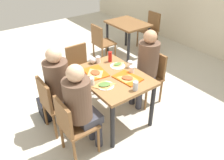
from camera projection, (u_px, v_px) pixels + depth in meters
ground_plane at (112, 117)px, 3.57m from camera, size 10.00×10.00×0.02m
main_table at (112, 82)px, 3.22m from camera, size 1.08×0.81×0.75m
chair_near_left at (53, 102)px, 3.09m from camera, size 0.40×0.40×0.85m
chair_near_right at (72, 124)px, 2.72m from camera, size 0.40×0.40×0.85m
chair_far_side at (151, 74)px, 3.71m from camera, size 0.40×0.40×0.85m
chair_left_end at (80, 66)px, 3.93m from camera, size 0.40×0.40×0.85m
person_in_red at (60, 83)px, 3.03m from camera, size 0.32×0.42×1.26m
person_in_brown_jacket at (81, 103)px, 2.66m from camera, size 0.32×0.42×1.26m
person_far_side at (146, 63)px, 3.50m from camera, size 0.32×0.42×1.26m
tray_red_near at (96, 72)px, 3.22m from camera, size 0.39×0.30×0.02m
tray_red_far at (128, 78)px, 3.10m from camera, size 0.39×0.30×0.02m
paper_plate_center at (118, 66)px, 3.39m from camera, size 0.22×0.22×0.01m
paper_plate_near_edge at (106, 86)px, 2.94m from camera, size 0.22×0.22×0.01m
pizza_slice_a at (95, 73)px, 3.18m from camera, size 0.24×0.19×0.02m
pizza_slice_b at (127, 78)px, 3.06m from camera, size 0.27×0.26×0.02m
pizza_slice_c at (118, 64)px, 3.41m from camera, size 0.13×0.19×0.02m
pizza_slice_d at (104, 85)px, 2.94m from camera, size 0.24×0.27×0.02m
plastic_cup_a at (130, 64)px, 3.34m from camera, size 0.07×0.07×0.10m
plastic_cup_b at (92, 81)px, 2.95m from camera, size 0.07×0.07×0.10m
plastic_cup_c at (98, 60)px, 3.47m from camera, size 0.07×0.07×0.10m
plastic_cup_d at (132, 70)px, 3.20m from camera, size 0.07×0.07×0.10m
soda_can at (135, 86)px, 2.83m from camera, size 0.07×0.07×0.12m
condiment_bottle at (110, 57)px, 3.48m from camera, size 0.06×0.06×0.16m
foil_bundle at (93, 60)px, 3.44m from camera, size 0.10×0.10×0.10m
handbag at (46, 109)px, 3.51m from camera, size 0.33×0.19×0.28m
background_table at (128, 28)px, 5.16m from camera, size 0.90×0.70×0.75m
background_chair_near at (101, 41)px, 4.86m from camera, size 0.40×0.40×0.85m
background_chair_far at (151, 27)px, 5.60m from camera, size 0.40×0.40×0.85m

